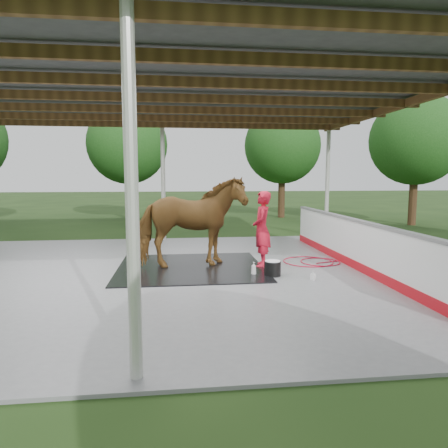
{
  "coord_description": "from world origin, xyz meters",
  "views": [
    {
      "loc": [
        0.46,
        -8.83,
        2.19
      ],
      "look_at": [
        1.54,
        0.39,
        1.08
      ],
      "focal_mm": 32.0,
      "sensor_mm": 36.0,
      "label": 1
    }
  ],
  "objects": [
    {
      "name": "soap_bottle_b",
      "position": [
        3.24,
        -1.01,
        0.15
      ],
      "size": [
        0.12,
        0.12,
        0.19
      ],
      "primitive_type": "imported",
      "rotation": [
        0.0,
        0.0,
        -0.73
      ],
      "color": "#338CD8",
      "rests_on": "concrete_slab"
    },
    {
      "name": "ground",
      "position": [
        0.0,
        0.0,
        0.0
      ],
      "size": [
        100.0,
        100.0,
        0.0
      ],
      "primitive_type": "plane",
      "color": "#1E3814"
    },
    {
      "name": "rubber_mat",
      "position": [
        0.75,
        0.39,
        0.06
      ],
      "size": [
        3.37,
        3.16,
        0.03
      ],
      "primitive_type": "cube",
      "color": "black",
      "rests_on": "concrete_slab"
    },
    {
      "name": "hose_coil",
      "position": [
        3.83,
        0.67,
        0.06
      ],
      "size": [
        2.15,
        1.24,
        0.02
      ],
      "color": "#B80D29",
      "rests_on": "concrete_slab"
    },
    {
      "name": "dasher_board",
      "position": [
        4.6,
        0.0,
        0.59
      ],
      "size": [
        0.16,
        8.0,
        1.15
      ],
      "color": "red",
      "rests_on": "concrete_slab"
    },
    {
      "name": "soap_bottle_a",
      "position": [
        2.09,
        -0.46,
        0.19
      ],
      "size": [
        0.14,
        0.14,
        0.29
      ],
      "primitive_type": "imported",
      "rotation": [
        0.0,
        0.0,
        0.27
      ],
      "color": "silver",
      "rests_on": "concrete_slab"
    },
    {
      "name": "handler",
      "position": [
        2.45,
        0.39,
        0.95
      ],
      "size": [
        0.57,
        0.74,
        1.8
      ],
      "primitive_type": "imported",
      "rotation": [
        0.0,
        0.0,
        -1.8
      ],
      "color": "red",
      "rests_on": "concrete_slab"
    },
    {
      "name": "concrete_slab",
      "position": [
        0.0,
        0.0,
        0.03
      ],
      "size": [
        12.0,
        10.0,
        0.05
      ],
      "primitive_type": "cube",
      "color": "slate",
      "rests_on": "ground"
    },
    {
      "name": "horse",
      "position": [
        0.75,
        0.39,
        1.13
      ],
      "size": [
        2.64,
        1.47,
        2.12
      ],
      "primitive_type": "imported",
      "rotation": [
        0.0,
        0.0,
        1.71
      ],
      "color": "brown",
      "rests_on": "rubber_mat"
    },
    {
      "name": "pavilion_structure",
      "position": [
        0.0,
        -0.0,
        3.97
      ],
      "size": [
        12.6,
        10.6,
        4.05
      ],
      "color": "beige",
      "rests_on": "ground"
    },
    {
      "name": "tree_belt",
      "position": [
        0.3,
        0.9,
        3.79
      ],
      "size": [
        28.0,
        28.0,
        5.8
      ],
      "color": "#382314",
      "rests_on": "ground"
    },
    {
      "name": "wash_bucket",
      "position": [
        2.49,
        -0.56,
        0.22
      ],
      "size": [
        0.36,
        0.36,
        0.33
      ],
      "color": "black",
      "rests_on": "concrete_slab"
    }
  ]
}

